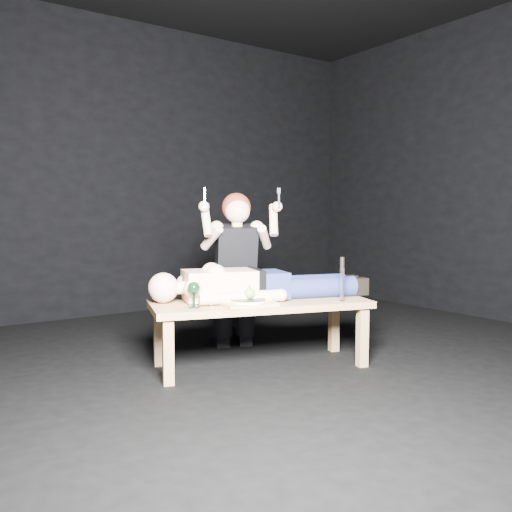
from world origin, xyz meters
The scene contains 13 objects.
ground centered at (0.00, 0.00, 0.00)m, with size 5.00×5.00×0.00m, color black.
back_wall centered at (0.00, 2.50, 1.50)m, with size 5.00×5.00×0.00m, color black.
table centered at (-0.31, 0.08, 0.23)m, with size 1.46×0.55×0.45m, color #A3784B.
lying_man centered at (-0.25, 0.15, 0.58)m, with size 1.41×0.43×0.25m, color #DEB18F, non-canonical shape.
kneeling_woman centered at (-0.17, 0.62, 0.61)m, with size 0.65×0.73×1.23m, color black, non-canonical shape.
serving_tray centered at (-0.48, -0.02, 0.46)m, with size 0.34×0.24×0.02m, color tan.
plate centered at (-0.48, -0.02, 0.48)m, with size 0.22×0.22×0.02m, color white.
apple centered at (-0.46, -0.01, 0.52)m, with size 0.07×0.07×0.07m, color green.
goblet centered at (-0.81, 0.09, 0.53)m, with size 0.08×0.08×0.16m, color black, non-canonical shape.
fork_flat centered at (-0.71, 0.06, 0.45)m, with size 0.01×0.16×0.01m, color #B2B2B7.
knife_flat centered at (-0.31, -0.08, 0.45)m, with size 0.01×0.16×0.01m, color #B2B2B7.
spoon_flat centered at (-0.29, -0.04, 0.45)m, with size 0.01×0.16×0.01m, color #B2B2B7.
carving_knife centered at (0.12, -0.26, 0.60)m, with size 0.04×0.04×0.30m, color #B2B2B7, non-canonical shape.
Camera 1 is at (-2.39, -2.87, 1.04)m, focal length 37.89 mm.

